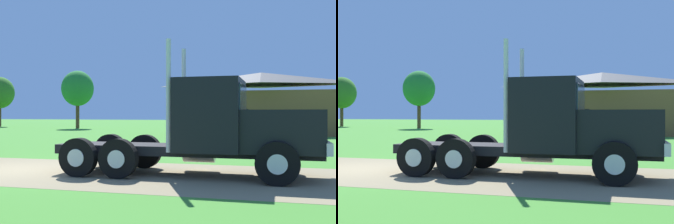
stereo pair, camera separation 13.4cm
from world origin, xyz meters
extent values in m
plane|color=#3F832C|center=(0.00, 0.00, 0.00)|extent=(200.00, 200.00, 0.00)
cube|color=#877857|center=(0.00, 0.00, 0.00)|extent=(120.00, 5.73, 0.01)
cube|color=black|center=(5.58, 0.27, 0.75)|extent=(7.80, 1.57, 0.28)
cube|color=black|center=(8.38, 0.27, 1.35)|extent=(2.20, 2.04, 1.19)
cube|color=silver|center=(9.53, 0.26, 0.93)|extent=(0.17, 2.23, 0.32)
cube|color=black|center=(6.37, 0.27, 1.79)|extent=(1.84, 2.33, 2.08)
cube|color=#2D3D4C|center=(7.30, 0.27, 2.21)|extent=(0.04, 1.94, 0.91)
cylinder|color=silver|center=(5.33, 1.19, 2.34)|extent=(0.14, 0.14, 3.17)
cylinder|color=silver|center=(5.33, -0.65, 2.34)|extent=(0.14, 0.14, 3.17)
cylinder|color=silver|center=(5.82, 1.29, 0.53)|extent=(1.00, 0.52, 0.52)
cylinder|color=black|center=(8.27, 1.43, 0.56)|extent=(1.13, 0.30, 1.13)
cylinder|color=silver|center=(8.27, 1.59, 0.56)|extent=(0.51, 0.04, 0.51)
cylinder|color=black|center=(8.27, -0.89, 0.56)|extent=(1.13, 0.30, 1.13)
cylinder|color=silver|center=(8.27, -1.05, 0.56)|extent=(0.51, 0.04, 0.51)
cylinder|color=black|center=(2.68, 1.44, 0.56)|extent=(1.13, 0.30, 1.13)
cylinder|color=silver|center=(2.68, 1.60, 0.56)|extent=(0.51, 0.04, 0.51)
cylinder|color=black|center=(2.67, -0.88, 0.56)|extent=(1.13, 0.30, 1.13)
cylinder|color=silver|center=(2.67, -1.04, 0.56)|extent=(0.51, 0.04, 0.51)
cylinder|color=black|center=(3.93, 1.44, 0.56)|extent=(1.13, 0.30, 1.13)
cylinder|color=silver|center=(3.93, 1.60, 0.56)|extent=(0.51, 0.04, 0.51)
cylinder|color=black|center=(3.92, -0.88, 0.56)|extent=(1.13, 0.30, 1.13)
cylinder|color=silver|center=(3.92, -1.04, 0.56)|extent=(0.51, 0.04, 0.51)
cube|color=brown|center=(6.64, 25.01, 1.86)|extent=(12.49, 5.49, 3.73)
pyramid|color=#474747|center=(6.64, 25.01, 4.85)|extent=(13.11, 5.76, 1.13)
cube|color=black|center=(4.85, 22.34, 1.10)|extent=(1.80, 0.10, 2.20)
cylinder|color=#513823|center=(-29.61, 37.17, 1.57)|extent=(0.44, 0.44, 3.14)
ellipsoid|color=#316C21|center=(-29.61, 37.17, 4.74)|extent=(4.00, 4.00, 4.40)
cylinder|color=#513823|center=(-15.72, 33.70, 1.67)|extent=(0.44, 0.44, 3.34)
ellipsoid|color=#24772D|center=(-15.72, 33.70, 4.91)|extent=(3.93, 3.93, 4.32)
camera|label=1|loc=(8.37, -11.65, 1.84)|focal=43.83mm
camera|label=2|loc=(8.50, -11.61, 1.84)|focal=43.83mm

